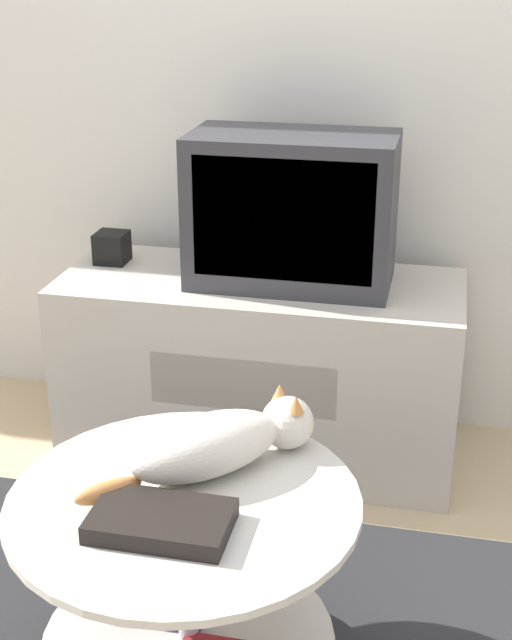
{
  "coord_description": "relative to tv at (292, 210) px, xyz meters",
  "views": [
    {
      "loc": [
        0.41,
        -1.52,
        1.53
      ],
      "look_at": [
        -0.04,
        0.53,
        0.66
      ],
      "focal_mm": 50.0,
      "sensor_mm": 36.0,
      "label": 1
    }
  ],
  "objects": [
    {
      "name": "speaker",
      "position": [
        -0.6,
        0.06,
        -0.18
      ],
      "size": [
        0.1,
        0.1,
        0.1
      ],
      "color": "black",
      "rests_on": "tv_stand"
    },
    {
      "name": "cat",
      "position": [
        0.01,
        -0.92,
        -0.26
      ],
      "size": [
        0.44,
        0.42,
        0.14
      ],
      "rotation": [
        0.0,
        0.0,
        0.76
      ],
      "color": "silver",
      "rests_on": "coffee_table"
    },
    {
      "name": "dvd_box",
      "position": [
        -0.04,
        -1.16,
        -0.3
      ],
      "size": [
        0.27,
        0.16,
        0.04
      ],
      "color": "black",
      "rests_on": "coffee_table"
    },
    {
      "name": "wall_back",
      "position": [
        0.03,
        0.33,
        0.48
      ],
      "size": [
        8.0,
        0.05,
        2.6
      ],
      "color": "silver",
      "rests_on": "ground_plane"
    },
    {
      "name": "tv",
      "position": [
        0.0,
        0.0,
        0.0
      ],
      "size": [
        0.6,
        0.32,
        0.45
      ],
      "color": "#333338",
      "rests_on": "tv_stand"
    },
    {
      "name": "coffee_table",
      "position": [
        -0.03,
        -1.04,
        -0.51
      ],
      "size": [
        0.73,
        0.73,
        0.47
      ],
      "color": "#B2B2B7",
      "rests_on": "rug"
    },
    {
      "name": "tv_stand",
      "position": [
        -0.09,
        -0.01,
        -0.52
      ],
      "size": [
        1.24,
        0.5,
        0.59
      ],
      "color": "beige",
      "rests_on": "ground_plane"
    }
  ]
}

